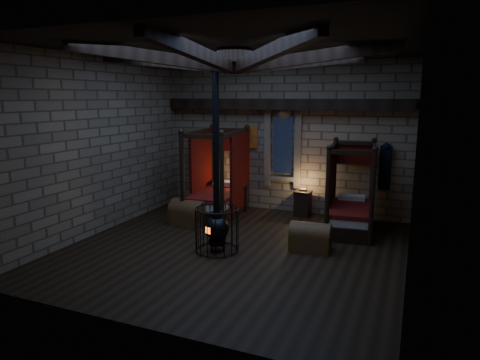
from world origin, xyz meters
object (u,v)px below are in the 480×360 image
at_px(bed_left, 218,195).
at_px(stove, 217,224).
at_px(bed_right, 350,209).
at_px(trunk_right, 310,238).
at_px(trunk_left, 189,213).

distance_m(bed_left, stove, 2.86).
relative_size(bed_left, stove, 0.58).
xyz_separation_m(bed_left, stove, (1.20, -2.60, 0.01)).
bearing_deg(bed_right, stove, -138.55).
bearing_deg(trunk_right, bed_right, 68.58).
distance_m(bed_left, trunk_right, 3.52).
distance_m(bed_left, bed_right, 3.60).
distance_m(trunk_left, trunk_right, 3.39).
bearing_deg(trunk_right, bed_left, 146.02).
relative_size(bed_left, trunk_left, 2.38).
distance_m(trunk_right, stove, 2.03).
bearing_deg(bed_right, bed_left, 174.20).
height_order(bed_left, trunk_right, bed_left).
height_order(bed_right, trunk_right, bed_right).
bearing_deg(stove, trunk_left, 157.36).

